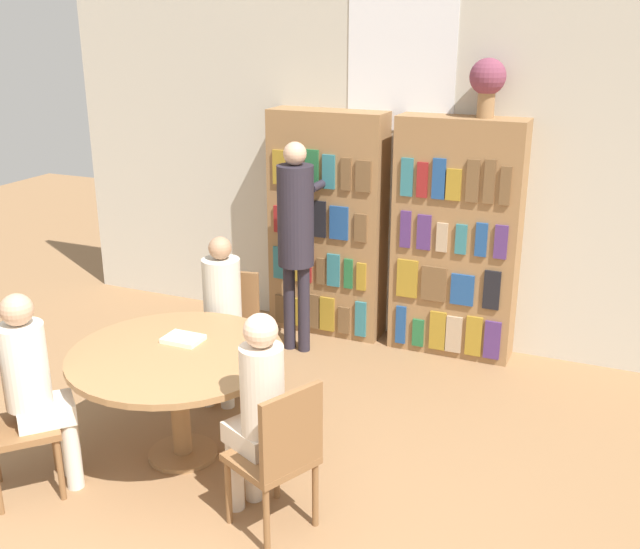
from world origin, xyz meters
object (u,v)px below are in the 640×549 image
Objects in this scene: chair_left_side at (230,325)px; seated_reader_back at (35,381)px; bookshelf_left at (327,225)px; seated_reader_left at (221,309)px; reading_table at (177,367)px; seated_reader_right at (258,406)px; librarian_standing at (296,227)px; chair_far_side at (280,452)px; bookshelf_right at (456,240)px; flower_vase at (488,81)px; chair_near_camera at (6,420)px.

seated_reader_back is (-0.36, -1.59, 0.21)m from chair_left_side.
bookshelf_left is 1.60× the size of seated_reader_left.
reading_table is 1.50× the size of chair_left_side.
seated_reader_right is 2.29m from librarian_standing.
chair_far_side is at bearing -24.63° from reading_table.
bookshelf_right is (1.13, -0.00, -0.00)m from bookshelf_left.
librarian_standing is at bearing 47.55° from chair_far_side.
flower_vase is at bearing 59.69° from reading_table.
chair_near_camera is 2.68m from librarian_standing.
reading_table is (-1.18, -2.29, -0.35)m from bookshelf_right.
bookshelf_left is 2.74m from seated_reader_right.
bookshelf_left is at bearing 88.88° from reading_table.
bookshelf_left is 1.13m from bookshelf_right.
bookshelf_left reaches higher than seated_reader_back.
seated_reader_right is (0.70, -2.63, -0.28)m from bookshelf_left.
seated_reader_right is at bearing 54.10° from seated_reader_back.
seated_reader_left reaches higher than chair_near_camera.
reading_table is at bearing 90.00° from chair_left_side.
chair_far_side is (1.11, -1.40, 0.00)m from chair_left_side.
bookshelf_left is 1.57× the size of seated_reader_back.
chair_left_side is 1.64m from seated_reader_right.
librarian_standing reaches higher than chair_near_camera.
librarian_standing is (-0.93, 2.21, 0.58)m from chair_far_side.
seated_reader_back reaches higher than chair_left_side.
bookshelf_left is 1.52m from seated_reader_left.
seated_reader_left is 1.06m from librarian_standing.
seated_reader_back is (-0.56, -0.61, 0.08)m from reading_table.
reading_table is 1.07× the size of seated_reader_right.
seated_reader_left is (-0.21, -1.48, -0.28)m from bookshelf_left.
flower_vase reaches higher than seated_reader_right.
bookshelf_left and bookshelf_right have the same top height.
chair_near_camera reaches higher than reading_table.
bookshelf_right is 1.57× the size of seated_reader_right.
reading_table is 1.01m from chair_far_side.
seated_reader_left is at bearing 90.00° from chair_left_side.
chair_far_side is at bearing -72.23° from bookshelf_left.
seated_reader_back is (-1.30, -0.26, 0.01)m from seated_reader_right.
reading_table is (-1.34, -2.29, -1.61)m from flower_vase.
bookshelf_left is 2.20× the size of chair_far_side.
flower_vase is 0.50× the size of chair_left_side.
seated_reader_back reaches higher than seated_reader_left.
bookshelf_left reaches higher than chair_far_side.
seated_reader_left is 1.47m from seated_reader_back.
bookshelf_right reaches higher than chair_near_camera.
bookshelf_right is 1.30m from librarian_standing.
seated_reader_back is (-1.47, -0.19, 0.21)m from chair_far_side.
reading_table is at bearing 90.00° from seated_reader_back.
seated_reader_left is (-1.50, -1.48, -1.54)m from flower_vase.
seated_reader_back is 2.48m from librarian_standing.
seated_reader_back is at bearing -102.67° from librarian_standing.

